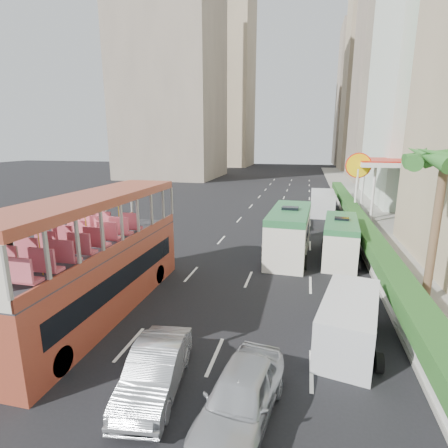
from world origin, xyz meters
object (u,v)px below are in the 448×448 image
(minibus_far, at_px, (340,240))
(panel_van_far, at_px, (322,203))
(palm_tree, at_px, (435,232))
(double_decker_bus, at_px, (96,256))
(van_asset, at_px, (289,227))
(panel_van_near, at_px, (349,321))
(car_silver_lane_a, at_px, (156,390))
(shell_station, at_px, (390,189))
(car_silver_lane_b, at_px, (241,419))
(minibus_near, at_px, (289,233))

(minibus_far, xyz_separation_m, panel_van_far, (-0.56, 14.08, -0.14))
(palm_tree, bearing_deg, double_decker_bus, -163.84)
(van_asset, xyz_separation_m, panel_van_near, (3.03, -17.52, 0.89))
(car_silver_lane_a, distance_m, shell_station, 29.53)
(car_silver_lane_a, xyz_separation_m, minibus_far, (6.21, 13.52, 1.25))
(car_silver_lane_b, bearing_deg, panel_van_near, 62.29)
(car_silver_lane_a, height_order, panel_van_far, panel_van_far)
(car_silver_lane_a, height_order, minibus_near, minibus_near)
(palm_tree, bearing_deg, minibus_near, 139.43)
(van_asset, bearing_deg, double_decker_bus, -113.21)
(panel_van_near, bearing_deg, minibus_near, 116.84)
(car_silver_lane_b, distance_m, minibus_near, 14.04)
(car_silver_lane_b, xyz_separation_m, minibus_far, (3.56, 14.04, 1.25))
(panel_van_far, bearing_deg, shell_station, -4.99)
(van_asset, distance_m, minibus_near, 8.09)
(van_asset, bearing_deg, car_silver_lane_a, -98.42)
(car_silver_lane_a, height_order, panel_van_near, panel_van_near)
(panel_van_far, xyz_separation_m, palm_tree, (3.84, -19.62, 2.27))
(minibus_far, relative_size, palm_tree, 0.88)
(van_asset, relative_size, shell_station, 0.64)
(car_silver_lane_a, distance_m, minibus_near, 13.86)
(minibus_near, bearing_deg, shell_station, 60.30)
(minibus_near, height_order, shell_station, shell_station)
(minibus_near, distance_m, shell_station, 16.08)
(double_decker_bus, relative_size, minibus_far, 1.95)
(van_asset, bearing_deg, panel_van_far, 63.65)
(car_silver_lane_b, xyz_separation_m, panel_van_far, (3.00, 28.12, 1.11))
(panel_van_near, bearing_deg, van_asset, 111.32)
(double_decker_bus, relative_size, car_silver_lane_a, 2.72)
(car_silver_lane_a, xyz_separation_m, shell_station, (11.68, 26.98, 2.75))
(car_silver_lane_a, bearing_deg, car_silver_lane_b, -18.53)
(minibus_far, bearing_deg, palm_tree, -55.02)
(car_silver_lane_b, distance_m, panel_van_far, 28.30)
(car_silver_lane_b, bearing_deg, double_decker_bus, 154.84)
(shell_station, bearing_deg, panel_van_far, 174.16)
(car_silver_lane_a, xyz_separation_m, panel_van_far, (5.65, 27.59, 1.11))
(double_decker_bus, distance_m, minibus_far, 14.27)
(double_decker_bus, xyz_separation_m, van_asset, (7.03, 17.38, -2.53))
(car_silver_lane_a, relative_size, minibus_far, 0.72)
(car_silver_lane_a, height_order, minibus_far, minibus_far)
(panel_van_near, xyz_separation_m, palm_tree, (3.74, 4.14, 2.49))
(panel_van_near, distance_m, panel_van_far, 23.76)
(palm_tree, distance_m, shell_station, 19.14)
(van_asset, xyz_separation_m, minibus_near, (0.40, -7.94, 1.51))
(minibus_near, distance_m, panel_van_near, 9.96)
(minibus_near, bearing_deg, van_asset, 95.48)
(palm_tree, bearing_deg, car_silver_lane_a, -139.93)
(car_silver_lane_a, bearing_deg, shell_station, 59.25)
(car_silver_lane_b, relative_size, van_asset, 0.83)
(car_silver_lane_b, bearing_deg, minibus_far, 83.46)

